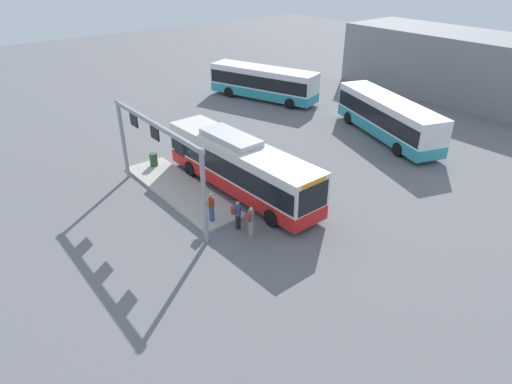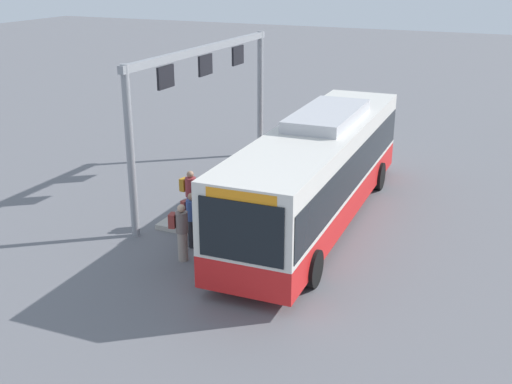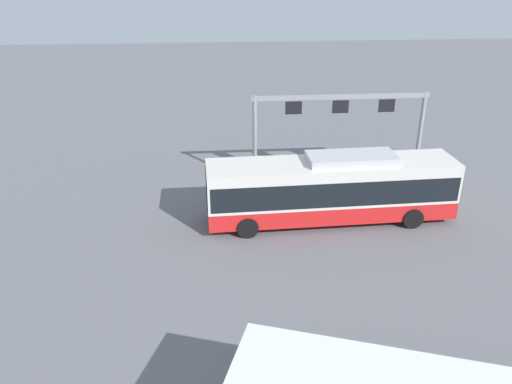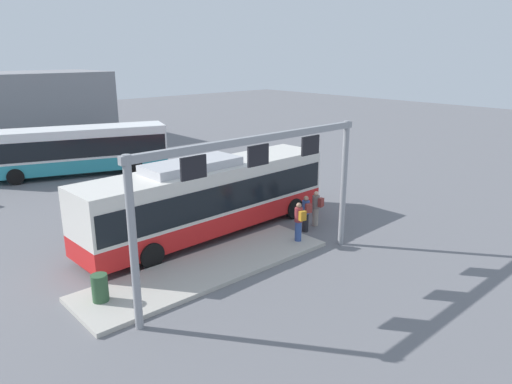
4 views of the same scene
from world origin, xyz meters
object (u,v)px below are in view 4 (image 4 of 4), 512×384
Objects in this scene: person_waiting_near at (299,221)px; person_boarding at (316,208)px; bus_main at (210,195)px; trash_bin at (100,288)px; person_waiting_mid at (306,213)px; bus_background_right at (78,148)px.

person_boarding is at bearing -56.97° from person_waiting_near.
trash_bin is (-6.36, -2.65, -1.20)m from bus_main.
person_boarding is 1.00× the size of person_waiting_near.
person_waiting_mid is at bearing -0.17° from trash_bin.
bus_background_right reaches higher than person_waiting_mid.
trash_bin is (-10.58, -0.16, -0.28)m from person_boarding.
bus_background_right is (0.01, 14.32, -0.03)m from bus_main.
person_waiting_near reaches higher than person_waiting_mid.
bus_background_right is 12.61× the size of trash_bin.
bus_main reaches higher than bus_background_right.
bus_background_right is at bearing 15.72° from person_waiting_near.
person_waiting_near is 8.39m from trash_bin.
bus_main is 1.07× the size of bus_background_right.
trash_bin is at bearing -159.08° from bus_main.
person_waiting_mid is at bearing -40.78° from bus_main.
person_waiting_near is 1.86× the size of trash_bin.
trash_bin is at bearing 79.75° from person_boarding.
person_boarding is 10.59m from trash_bin.
trash_bin is at bearing 88.79° from bus_background_right.
bus_background_right is 17.92m from person_waiting_near.
person_waiting_mid is at bearing 120.34° from bus_background_right.
person_waiting_near is at bearing 115.68° from bus_background_right.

